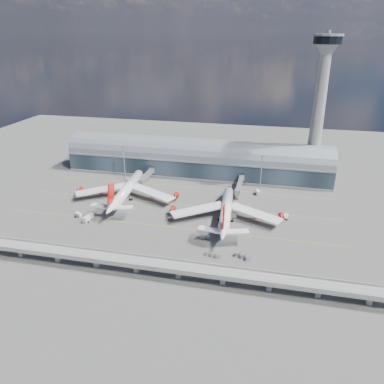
% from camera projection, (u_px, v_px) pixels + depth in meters
% --- Properties ---
extents(ground, '(500.00, 500.00, 0.00)m').
position_uv_depth(ground, '(169.00, 218.00, 221.83)').
color(ground, '#474744').
rests_on(ground, ground).
extents(taxi_lines, '(200.00, 80.12, 0.01)m').
position_uv_depth(taxi_lines, '(179.00, 203.00, 241.63)').
color(taxi_lines, gold).
rests_on(taxi_lines, ground).
extents(terminal, '(200.00, 30.00, 28.00)m').
position_uv_depth(terminal, '(197.00, 160.00, 287.19)').
color(terminal, '#1E2A32').
rests_on(terminal, ground).
extents(control_tower, '(19.00, 19.00, 103.00)m').
position_uv_depth(control_tower, '(319.00, 111.00, 258.59)').
color(control_tower, gray).
rests_on(control_tower, ground).
extents(guideway, '(220.00, 8.50, 7.20)m').
position_uv_depth(guideway, '(136.00, 262.00, 170.47)').
color(guideway, gray).
rests_on(guideway, ground).
extents(floodlight_mast_left, '(3.00, 0.70, 25.70)m').
position_uv_depth(floodlight_mast_left, '(124.00, 162.00, 275.77)').
color(floodlight_mast_left, gray).
rests_on(floodlight_mast_left, ground).
extents(floodlight_mast_right, '(3.00, 0.70, 25.70)m').
position_uv_depth(floodlight_mast_right, '(261.00, 172.00, 255.62)').
color(floodlight_mast_right, gray).
rests_on(floodlight_mast_right, ground).
extents(airliner_left, '(69.66, 73.21, 22.30)m').
position_uv_depth(airliner_left, '(126.00, 190.00, 245.08)').
color(airliner_left, white).
rests_on(airliner_left, ground).
extents(airliner_right, '(67.51, 70.58, 22.38)m').
position_uv_depth(airliner_right, '(226.00, 211.00, 218.32)').
color(airliner_right, white).
rests_on(airliner_right, ground).
extents(jet_bridge_left, '(4.40, 28.00, 7.25)m').
position_uv_depth(jet_bridge_left, '(147.00, 175.00, 273.78)').
color(jet_bridge_left, gray).
rests_on(jet_bridge_left, ground).
extents(jet_bridge_right, '(4.40, 32.00, 7.25)m').
position_uv_depth(jet_bridge_right, '(240.00, 184.00, 258.32)').
color(jet_bridge_right, gray).
rests_on(jet_bridge_right, ground).
extents(service_truck_0, '(3.54, 8.26, 3.32)m').
position_uv_depth(service_truck_0, '(88.00, 218.00, 218.69)').
color(service_truck_0, silver).
rests_on(service_truck_0, ground).
extents(service_truck_1, '(4.94, 3.63, 2.61)m').
position_uv_depth(service_truck_1, '(79.00, 215.00, 223.15)').
color(service_truck_1, silver).
rests_on(service_truck_1, ground).
extents(service_truck_2, '(9.43, 5.54, 3.29)m').
position_uv_depth(service_truck_2, '(229.00, 214.00, 223.39)').
color(service_truck_2, silver).
rests_on(service_truck_2, ground).
extents(service_truck_3, '(5.69, 5.79, 2.84)m').
position_uv_depth(service_truck_3, '(284.00, 217.00, 220.82)').
color(service_truck_3, silver).
rests_on(service_truck_3, ground).
extents(service_truck_4, '(3.34, 5.42, 2.93)m').
position_uv_depth(service_truck_4, '(258.00, 192.00, 254.05)').
color(service_truck_4, silver).
rests_on(service_truck_4, ground).
extents(service_truck_5, '(7.05, 5.32, 3.20)m').
position_uv_depth(service_truck_5, '(130.00, 181.00, 272.04)').
color(service_truck_5, silver).
rests_on(service_truck_5, ground).
extents(cargo_train_0, '(5.45, 3.34, 1.77)m').
position_uv_depth(cargo_train_0, '(205.00, 237.00, 199.78)').
color(cargo_train_0, gray).
rests_on(cargo_train_0, ground).
extents(cargo_train_1, '(8.57, 5.27, 1.92)m').
position_uv_depth(cargo_train_1, '(242.00, 256.00, 182.80)').
color(cargo_train_1, gray).
rests_on(cargo_train_1, ground).
extents(cargo_train_2, '(8.04, 3.50, 1.76)m').
position_uv_depth(cargo_train_2, '(213.00, 255.00, 184.14)').
color(cargo_train_2, gray).
rests_on(cargo_train_2, ground).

